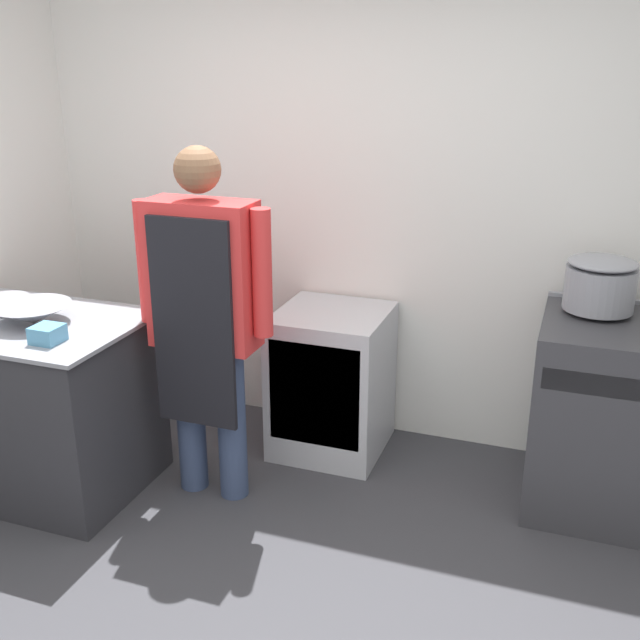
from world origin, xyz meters
TOP-DOWN VIEW (x-y plane):
  - ground_plane at (0.00, 0.00)m, footprint 14.00×14.00m
  - wall_back at (0.00, 1.88)m, footprint 8.00×0.05m
  - prep_counter at (-1.33, 0.71)m, footprint 1.06×0.78m
  - stove at (1.43, 1.46)m, footprint 0.85×0.69m
  - fridge_unit at (-0.07, 1.54)m, footprint 0.58×0.58m
  - person_cook at (-0.48, 0.91)m, footprint 0.68×0.24m
  - mixing_bowl at (-1.29, 0.69)m, footprint 0.37×0.37m
  - small_bowl at (-1.55, 0.81)m, footprint 0.24×0.24m
  - plastic_tub at (-1.05, 0.51)m, footprint 0.12×0.12m
  - stock_pot at (1.24, 1.58)m, footprint 0.32×0.32m

SIDE VIEW (x-z plane):
  - ground_plane at x=0.00m, z-range 0.00..0.00m
  - fridge_unit at x=-0.07m, z-range 0.00..0.80m
  - prep_counter at x=-1.33m, z-range 0.00..0.88m
  - stove at x=1.43m, z-range -0.01..0.95m
  - small_bowl at x=-1.55m, z-range 0.88..0.94m
  - plastic_tub at x=-1.05m, z-range 0.88..0.96m
  - mixing_bowl at x=-1.29m, z-range 0.88..0.97m
  - person_cook at x=-0.48m, z-range 0.13..1.85m
  - stock_pot at x=1.24m, z-range 0.96..1.21m
  - wall_back at x=0.00m, z-range 0.00..2.70m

